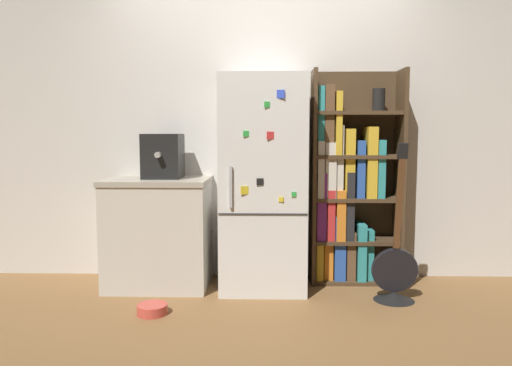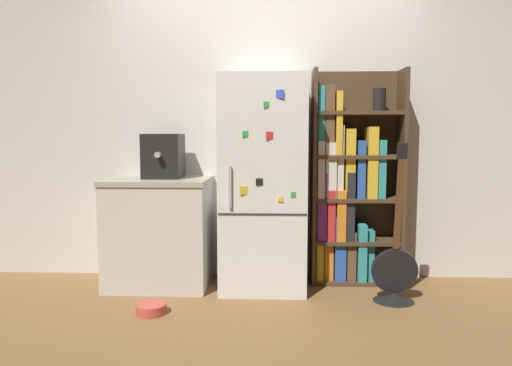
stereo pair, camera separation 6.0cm
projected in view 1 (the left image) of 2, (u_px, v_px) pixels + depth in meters
name	position (u px, v px, depth m)	size (l,w,h in m)	color
ground_plane	(263.00, 291.00, 3.86)	(16.00, 16.00, 0.00)	olive
wall_back	(264.00, 124.00, 4.20)	(8.00, 0.05, 2.60)	silver
refrigerator	(263.00, 183.00, 3.91)	(0.66, 0.66, 1.66)	white
bookshelf	(347.00, 189.00, 4.07)	(0.73, 0.32, 1.72)	#4C3823
kitchen_counter	(159.00, 232.00, 3.98)	(0.81, 0.62, 0.86)	beige
espresso_machine	(163.00, 156.00, 3.95)	(0.30, 0.36, 0.35)	black
guitar	(395.00, 278.00, 3.63)	(0.33, 0.30, 1.16)	black
pet_bowl	(152.00, 309.00, 3.38)	(0.21, 0.21, 0.07)	#D84C3F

